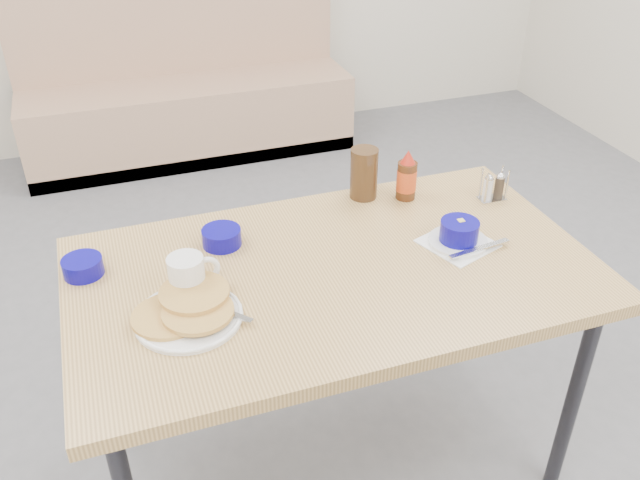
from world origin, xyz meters
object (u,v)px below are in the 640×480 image
object	(u,v)px
booth_bench	(186,94)
butter_bowl	(222,237)
pancake_plate	(188,312)
creamer_bowl	(83,267)
grits_setting	(459,235)
condiment_caddy	(493,189)
amber_tumbler	(364,173)
dining_table	(334,286)
syrup_bottle	(407,178)
coffee_mug	(188,275)

from	to	relation	value
booth_bench	butter_bowl	bearing A→B (deg)	-96.36
pancake_plate	creamer_bowl	xyz separation A→B (m)	(-0.23, 0.27, 0.00)
grits_setting	condiment_caddy	bearing A→B (deg)	40.53
creamer_bowl	amber_tumbler	xyz separation A→B (m)	(0.86, 0.15, 0.06)
creamer_bowl	dining_table	bearing A→B (deg)	-16.82
booth_bench	syrup_bottle	bearing A→B (deg)	-81.25
syrup_bottle	dining_table	bearing A→B (deg)	-140.23
coffee_mug	condiment_caddy	bearing A→B (deg)	9.69
coffee_mug	butter_bowl	world-z (taller)	coffee_mug
pancake_plate	grits_setting	world-z (taller)	grits_setting
coffee_mug	grits_setting	bearing A→B (deg)	-2.14
grits_setting	butter_bowl	distance (m)	0.67
pancake_plate	dining_table	bearing A→B (deg)	11.27
pancake_plate	condiment_caddy	bearing A→B (deg)	15.05
grits_setting	creamer_bowl	xyz separation A→B (m)	(-1.00, 0.20, -0.01)
butter_bowl	condiment_caddy	world-z (taller)	condiment_caddy
amber_tumbler	grits_setting	bearing A→B (deg)	-66.98
coffee_mug	creamer_bowl	size ratio (longest dim) A/B	1.28
dining_table	syrup_bottle	world-z (taller)	syrup_bottle
pancake_plate	condiment_caddy	xyz separation A→B (m)	(1.01, 0.27, 0.02)
coffee_mug	creamer_bowl	xyz separation A→B (m)	(-0.25, 0.17, -0.03)
pancake_plate	amber_tumbler	world-z (taller)	amber_tumbler
grits_setting	syrup_bottle	world-z (taller)	syrup_bottle
coffee_mug	amber_tumbler	xyz separation A→B (m)	(0.61, 0.32, 0.03)
coffee_mug	syrup_bottle	distance (m)	0.78
booth_bench	syrup_bottle	xyz separation A→B (m)	(0.35, -2.25, 0.48)
coffee_mug	grits_setting	distance (m)	0.75
grits_setting	amber_tumbler	xyz separation A→B (m)	(-0.15, 0.35, 0.05)
pancake_plate	coffee_mug	size ratio (longest dim) A/B	2.07
butter_bowl	condiment_caddy	bearing A→B (deg)	-1.46
syrup_bottle	creamer_bowl	bearing A→B (deg)	-174.40
booth_bench	grits_setting	size ratio (longest dim) A/B	7.79
pancake_plate	coffee_mug	xyz separation A→B (m)	(0.02, 0.10, 0.03)
creamer_bowl	syrup_bottle	distance (m)	0.99
grits_setting	butter_bowl	bearing A→B (deg)	160.91
grits_setting	amber_tumbler	bearing A→B (deg)	113.02
butter_bowl	amber_tumbler	world-z (taller)	amber_tumbler
booth_bench	amber_tumbler	size ratio (longest dim) A/B	11.74
grits_setting	butter_bowl	xyz separation A→B (m)	(-0.63, 0.22, -0.01)
condiment_caddy	syrup_bottle	size ratio (longest dim) A/B	0.63
dining_table	butter_bowl	xyz separation A→B (m)	(-0.26, 0.21, 0.09)
grits_setting	dining_table	bearing A→B (deg)	179.03
creamer_bowl	butter_bowl	distance (m)	0.38
grits_setting	butter_bowl	size ratio (longest dim) A/B	2.21
dining_table	pancake_plate	size ratio (longest dim) A/B	5.02
creamer_bowl	booth_bench	bearing A→B (deg)	74.85
grits_setting	syrup_bottle	distance (m)	0.30
dining_table	coffee_mug	bearing A→B (deg)	176.73
coffee_mug	butter_bowl	distance (m)	0.23
grits_setting	creamer_bowl	distance (m)	1.02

